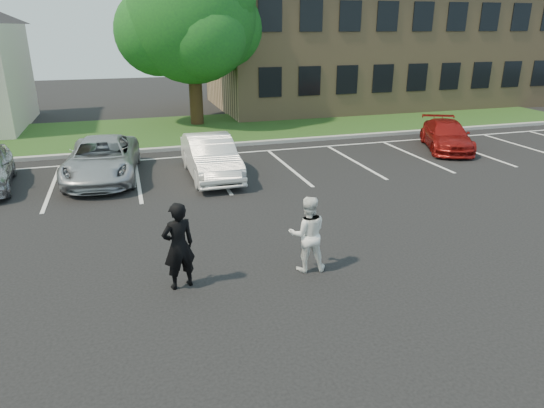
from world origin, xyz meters
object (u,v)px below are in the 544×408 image
(office_building, at_px, (378,41))
(car_silver_minivan, at_px, (102,159))
(man_white_shirt, at_px, (308,234))
(car_white_sedan, at_px, (211,157))
(tree, at_px, (193,21))
(man_black_suit, at_px, (179,246))
(car_red_compact, at_px, (446,136))

(office_building, bearing_deg, car_silver_minivan, -143.14)
(man_white_shirt, relative_size, car_white_sedan, 0.39)
(tree, distance_m, car_white_sedan, 10.98)
(car_silver_minivan, bearing_deg, man_white_shirt, -57.51)
(man_black_suit, xyz_separation_m, car_white_sedan, (2.02, 7.57, -0.19))
(tree, relative_size, man_white_shirt, 5.14)
(car_red_compact, bearing_deg, car_white_sedan, -151.07)
(tree, distance_m, car_silver_minivan, 11.19)
(office_building, bearing_deg, man_white_shirt, -121.54)
(man_black_suit, bearing_deg, car_silver_minivan, -94.94)
(office_building, relative_size, car_white_sedan, 5.04)
(office_building, xyz_separation_m, man_white_shirt, (-13.50, -21.99, -3.30))
(man_black_suit, height_order, car_red_compact, man_black_suit)
(tree, bearing_deg, car_red_compact, -43.07)
(car_silver_minivan, bearing_deg, man_black_suit, -73.81)
(man_black_suit, bearing_deg, man_white_shirt, 162.90)
(man_white_shirt, distance_m, car_silver_minivan, 9.63)
(car_white_sedan, bearing_deg, car_silver_minivan, 165.38)
(office_building, relative_size, car_red_compact, 5.34)
(office_building, relative_size, man_black_suit, 12.09)
(office_building, height_order, man_black_suit, office_building)
(office_building, distance_m, tree, 13.93)
(car_white_sedan, bearing_deg, car_red_compact, 5.18)
(car_red_compact, bearing_deg, office_building, 97.69)
(man_black_suit, relative_size, car_red_compact, 0.44)
(man_white_shirt, height_order, car_white_sedan, man_white_shirt)
(man_white_shirt, distance_m, car_white_sedan, 7.66)
(tree, relative_size, car_red_compact, 2.10)
(car_silver_minivan, bearing_deg, office_building, 41.93)
(car_red_compact, bearing_deg, man_white_shirt, -115.30)
(office_building, xyz_separation_m, man_black_suit, (-16.26, -21.94, -3.23))
(office_building, relative_size, man_white_shirt, 13.09)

